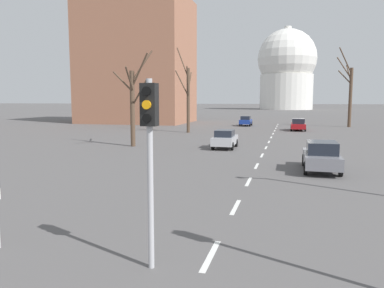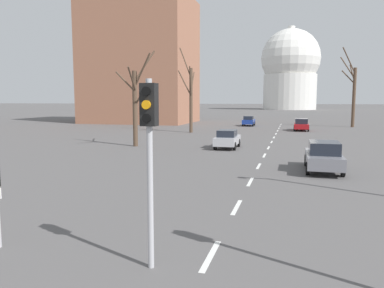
{
  "view_description": "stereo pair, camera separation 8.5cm",
  "coord_description": "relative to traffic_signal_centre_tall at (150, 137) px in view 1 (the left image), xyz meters",
  "views": [
    {
      "loc": [
        1.85,
        -1.93,
        3.94
      ],
      "look_at": [
        -0.5,
        7.04,
        2.85
      ],
      "focal_mm": 35.0,
      "sensor_mm": 36.0,
      "label": 1
    },
    {
      "loc": [
        1.93,
        -1.91,
        3.94
      ],
      "look_at": [
        -0.5,
        7.04,
        2.85
      ],
      "focal_mm": 35.0,
      "sensor_mm": 36.0,
      "label": 2
    }
  ],
  "objects": [
    {
      "name": "bare_tree_left_near",
      "position": [
        -8.99,
        36.15,
        1.33
      ],
      "size": [
        2.2,
        4.48,
        10.36
      ],
      "color": "brown",
      "rests_on": "ground_plane"
    },
    {
      "name": "lane_stripe_9",
      "position": [
        1.22,
        37.02,
        -3.09
      ],
      "size": [
        0.16,
        2.0,
        0.01
      ],
      "primitive_type": "cube",
      "color": "silver",
      "rests_on": "ground_plane"
    },
    {
      "name": "lane_stripe_10",
      "position": [
        1.22,
        41.52,
        -3.09
      ],
      "size": [
        0.16,
        2.0,
        0.01
      ],
      "primitive_type": "cube",
      "color": "silver",
      "rests_on": "ground_plane"
    },
    {
      "name": "apartment_block_left",
      "position": [
        -23.14,
        54.41,
        7.62
      ],
      "size": [
        18.0,
        14.0,
        21.44
      ],
      "primitive_type": "cube",
      "color": "#9E664C",
      "rests_on": "ground_plane"
    },
    {
      "name": "bare_tree_right_near",
      "position": [
        11.43,
        51.31,
        1.94
      ],
      "size": [
        2.31,
        4.16,
        11.4
      ],
      "color": "brown",
      "rests_on": "ground_plane"
    },
    {
      "name": "lane_stripe_6",
      "position": [
        1.22,
        23.52,
        -3.09
      ],
      "size": [
        0.16,
        2.0,
        0.01
      ],
      "primitive_type": "cube",
      "color": "silver",
      "rests_on": "ground_plane"
    },
    {
      "name": "lane_stripe_13",
      "position": [
        1.22,
        55.02,
        -3.09
      ],
      "size": [
        0.16,
        2.0,
        0.01
      ],
      "primitive_type": "cube",
      "color": "silver",
      "rests_on": "ground_plane"
    },
    {
      "name": "lane_stripe_11",
      "position": [
        1.22,
        46.02,
        -3.09
      ],
      "size": [
        0.16,
        2.0,
        0.01
      ],
      "primitive_type": "cube",
      "color": "silver",
      "rests_on": "ground_plane"
    },
    {
      "name": "sedan_near_left",
      "position": [
        4.16,
        42.58,
        -2.31
      ],
      "size": [
        1.89,
        4.41,
        1.58
      ],
      "color": "maroon",
      "rests_on": "ground_plane"
    },
    {
      "name": "lane_stripe_5",
      "position": [
        1.22,
        19.02,
        -3.09
      ],
      "size": [
        0.16,
        2.0,
        0.01
      ],
      "primitive_type": "cube",
      "color": "silver",
      "rests_on": "ground_plane"
    },
    {
      "name": "lane_stripe_1",
      "position": [
        1.22,
        1.02,
        -3.09
      ],
      "size": [
        0.16,
        2.0,
        0.01
      ],
      "primitive_type": "cube",
      "color": "silver",
      "rests_on": "ground_plane"
    },
    {
      "name": "lane_stripe_3",
      "position": [
        1.22,
        10.02,
        -3.09
      ],
      "size": [
        0.16,
        2.0,
        0.01
      ],
      "primitive_type": "cube",
      "color": "silver",
      "rests_on": "ground_plane"
    },
    {
      "name": "lane_stripe_12",
      "position": [
        1.22,
        50.52,
        -3.09
      ],
      "size": [
        0.16,
        2.0,
        0.01
      ],
      "primitive_type": "cube",
      "color": "silver",
      "rests_on": "ground_plane"
    },
    {
      "name": "sedan_near_right",
      "position": [
        4.83,
        13.83,
        -2.25
      ],
      "size": [
        1.93,
        4.5,
        1.67
      ],
      "color": "slate",
      "rests_on": "ground_plane"
    },
    {
      "name": "sedan_far_left",
      "position": [
        -3.47,
        49.86,
        -2.31
      ],
      "size": [
        1.72,
        3.86,
        1.53
      ],
      "color": "navy",
      "rests_on": "ground_plane"
    },
    {
      "name": "lane_stripe_8",
      "position": [
        1.22,
        32.52,
        -3.09
      ],
      "size": [
        0.16,
        2.0,
        0.01
      ],
      "primitive_type": "cube",
      "color": "silver",
      "rests_on": "ground_plane"
    },
    {
      "name": "bare_tree_left_far",
      "position": [
        -9.82,
        21.61,
        0.7
      ],
      "size": [
        4.17,
        3.55,
        8.19
      ],
      "color": "brown",
      "rests_on": "ground_plane"
    },
    {
      "name": "lane_stripe_7",
      "position": [
        1.22,
        28.02,
        -3.09
      ],
      "size": [
        0.16,
        2.0,
        0.01
      ],
      "primitive_type": "cube",
      "color": "silver",
      "rests_on": "ground_plane"
    },
    {
      "name": "lane_stripe_4",
      "position": [
        1.22,
        14.52,
        -3.09
      ],
      "size": [
        0.16,
        2.0,
        0.01
      ],
      "primitive_type": "cube",
      "color": "silver",
      "rests_on": "ground_plane"
    },
    {
      "name": "capitol_dome",
      "position": [
        1.22,
        158.17,
        13.8
      ],
      "size": [
        24.56,
        24.56,
        34.69
      ],
      "color": "silver",
      "rests_on": "ground_plane"
    },
    {
      "name": "sedan_mid_centre",
      "position": [
        -2.05,
        22.35,
        -2.32
      ],
      "size": [
        1.74,
        3.89,
        1.52
      ],
      "color": "#B7B7BC",
      "rests_on": "ground_plane"
    },
    {
      "name": "lane_stripe_2",
      "position": [
        1.22,
        5.52,
        -3.09
      ],
      "size": [
        0.16,
        2.0,
        0.01
      ],
      "primitive_type": "cube",
      "color": "silver",
      "rests_on": "ground_plane"
    },
    {
      "name": "traffic_signal_centre_tall",
      "position": [
        0.0,
        0.0,
        0.0
      ],
      "size": [
        0.36,
        0.34,
        4.42
      ],
      "color": "#B2B2B7",
      "rests_on": "ground_plane"
    }
  ]
}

